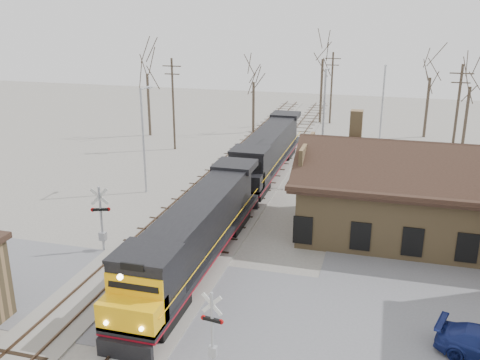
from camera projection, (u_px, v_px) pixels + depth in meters
The scene contains 20 objects.
ground at pixel (171, 301), 27.52m from camera, with size 140.00×140.00×0.00m, color gray.
road at pixel (171, 301), 27.52m from camera, with size 60.00×9.00×0.03m, color slate.
track_main at pixel (246, 202), 41.24m from camera, with size 3.40×90.00×0.24m.
track_siding at pixel (191, 197), 42.38m from camera, with size 3.40×90.00×0.24m.
depot at pixel (412, 201), 34.71m from camera, with size 15.20×9.31×7.90m.
locomotive_lead at pixel (194, 236), 30.12m from camera, with size 2.76×18.46×4.09m.
locomotive_trailing at pixel (267, 152), 47.28m from camera, with size 2.76×18.46×3.87m.
crossbuck_near at pixel (212, 333), 21.98m from camera, with size 1.02×0.27×3.57m.
crossbuck_far at pixel (102, 221), 32.68m from camera, with size 1.14×0.50×4.19m.
streetlight_a at pixel (144, 135), 42.32m from camera, with size 0.25×2.04×8.48m.
streetlight_b at pixel (323, 123), 43.48m from camera, with size 0.25×2.04×9.77m.
streetlight_c at pixel (382, 105), 53.32m from camera, with size 0.25×2.04×8.97m.
utility_pole_a at pixel (173, 103), 55.18m from camera, with size 2.00×0.24×9.47m.
utility_pole_b at pixel (332, 87), 67.63m from camera, with size 2.00×0.24×9.01m.
utility_pole_c at pixel (456, 117), 47.32m from camera, with size 2.00×0.24×9.73m.
tree_a at pixel (147, 63), 60.17m from camera, with size 4.77×4.77×11.69m.
tree_b at pixel (254, 74), 61.96m from camera, with size 4.00×4.00×9.81m.
tree_c at pixel (323, 48), 66.31m from camera, with size 5.42×5.42×13.28m.
tree_d at pixel (431, 68), 59.46m from camera, with size 4.54×4.54×11.13m.
tree_e at pixel (472, 76), 53.87m from camera, with size 4.44×4.44×10.87m.
Camera 1 is at (9.90, -22.37, 14.53)m, focal length 40.00 mm.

